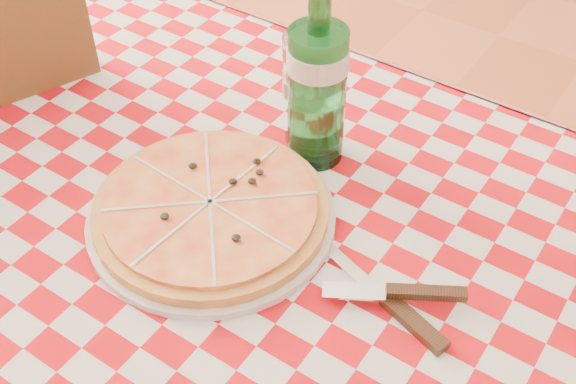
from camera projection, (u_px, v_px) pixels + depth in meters
The scene contains 6 objects.
dining_table at pixel (275, 312), 0.94m from camera, with size 1.20×0.80×0.75m.
tablecloth at pixel (274, 265), 0.87m from camera, with size 1.30×0.90×0.01m, color #AD0A12.
pizza_plate at pixel (211, 209), 0.91m from camera, with size 0.32×0.32×0.04m, color gold, non-canonical shape.
water_bottle at pixel (318, 68), 0.91m from camera, with size 0.08×0.08×0.29m, color #196526, non-canonical shape.
wine_glass at pixel (307, 91), 0.98m from camera, with size 0.07×0.07×0.17m, color white, non-canonical shape.
cutlery at pixel (385, 294), 0.82m from camera, with size 0.23×0.19×0.02m, color silver, non-canonical shape.
Camera 1 is at (0.33, -0.46, 1.42)m, focal length 45.00 mm.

